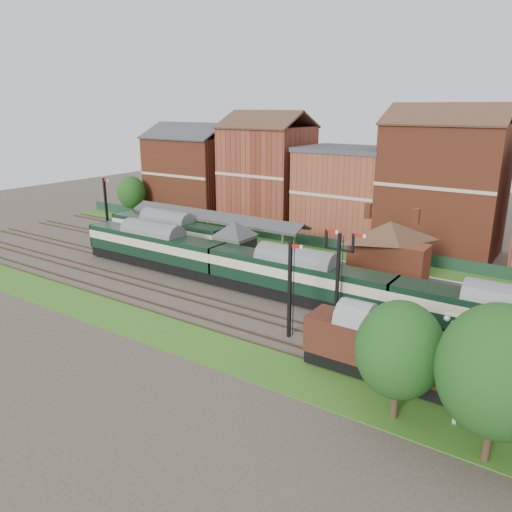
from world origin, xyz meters
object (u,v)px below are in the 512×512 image
Objects in this scene: goods_van_a at (355,341)px; dmu_train at (296,276)px; signal_box at (235,246)px; platform_railcar at (168,231)px; semaphore_bracket at (338,272)px.

dmu_train is at bearing 137.73° from goods_van_a.
signal_box reaches higher than platform_railcar.
semaphore_bracket reaches higher than signal_box.
signal_box is 0.11× the size of dmu_train.
signal_box is 23.04m from goods_van_a.
signal_box is 0.73× the size of semaphore_bracket.
semaphore_bracket is 0.46× the size of platform_railcar.
goods_van_a is (19.49, -12.25, -0.92)m from signal_box.
signal_box is 16.16m from semaphore_bracket.
semaphore_bracket is 6.35m from dmu_train.
goods_van_a is at bearing -55.60° from semaphore_bracket.
semaphore_bracket is 8.22m from goods_van_a.
signal_box is 0.33× the size of platform_railcar.
goods_van_a is at bearing -42.27° from dmu_train.
signal_box is 13.72m from platform_railcar.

